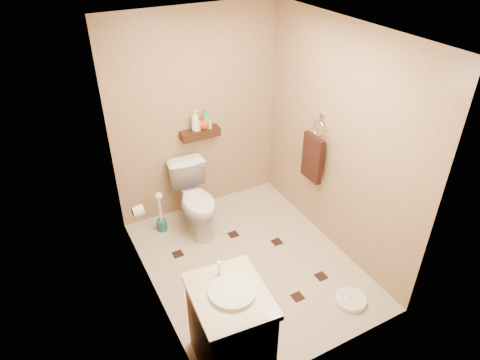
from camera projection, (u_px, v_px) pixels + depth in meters
ground at (249, 263)px, 4.55m from camera, size 2.50×2.50×0.00m
wall_back at (197, 116)px, 4.83m from camera, size 2.00×0.04×2.40m
wall_front at (338, 248)px, 2.98m from camera, size 2.00×0.04×2.40m
wall_left at (144, 196)px, 3.51m from camera, size 0.04×2.50×2.40m
wall_right at (337, 143)px, 4.30m from camera, size 0.04×2.50×2.40m
ceiling at (253, 32)px, 3.25m from camera, size 2.00×2.50×0.02m
wall_shelf at (200, 134)px, 4.87m from camera, size 0.46×0.14×0.10m
floor_accents at (254, 264)px, 4.54m from camera, size 1.29×1.24×0.01m
toilet at (196, 200)px, 4.87m from camera, size 0.47×0.78×0.77m
vanity at (230, 329)px, 3.34m from camera, size 0.61×0.71×0.94m
bathroom_scale at (350, 300)px, 4.09m from camera, size 0.40×0.40×0.06m
toilet_brush at (161, 217)px, 4.93m from camera, size 0.12×0.12×0.52m
towel_ring at (313, 156)px, 4.59m from camera, size 0.12×0.30×0.76m
toilet_paper at (138, 211)px, 4.34m from camera, size 0.12×0.11×0.12m
bottle_a at (195, 121)px, 4.76m from camera, size 0.11×0.11×0.25m
bottle_b at (197, 124)px, 4.79m from camera, size 0.10×0.10×0.15m
bottle_c at (204, 122)px, 4.82m from camera, size 0.17×0.17×0.16m
bottle_d at (207, 119)px, 4.81m from camera, size 0.09×0.09×0.23m
bottle_e at (208, 121)px, 4.84m from camera, size 0.09×0.09×0.16m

